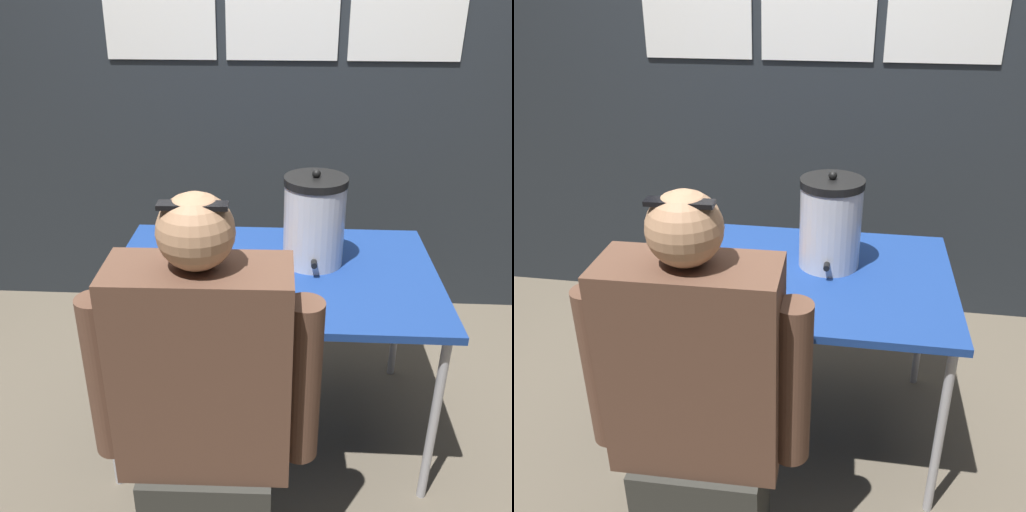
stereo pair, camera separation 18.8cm
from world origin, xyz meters
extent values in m
plane|color=brown|center=(0.00, 0.00, 0.00)|extent=(12.00, 12.00, 0.00)
cube|color=#23282D|center=(0.00, 1.08, 1.22)|extent=(6.00, 0.10, 2.44)
cube|color=navy|center=(0.00, 0.00, 0.71)|extent=(1.21, 0.81, 0.03)
cylinder|color=#ADADB2|center=(-0.56, -0.36, 0.35)|extent=(0.03, 0.03, 0.70)
cylinder|color=#ADADB2|center=(0.56, -0.36, 0.35)|extent=(0.03, 0.03, 0.70)
cylinder|color=#ADADB2|center=(-0.56, 0.36, 0.35)|extent=(0.03, 0.03, 0.70)
cylinder|color=#ADADB2|center=(0.56, 0.36, 0.35)|extent=(0.03, 0.03, 0.70)
cube|color=brown|center=(-0.22, -0.03, 0.73)|extent=(0.38, 0.28, 0.02)
cube|color=brown|center=(-0.21, -0.15, 0.76)|extent=(0.36, 0.04, 0.04)
torus|color=#C8863F|center=(-0.33, -0.09, 0.75)|extent=(0.14, 0.14, 0.03)
torus|color=#C4823A|center=(-0.21, -0.08, 0.75)|extent=(0.15, 0.15, 0.03)
torus|color=#C5833B|center=(-0.10, -0.07, 0.75)|extent=(0.15, 0.15, 0.03)
torus|color=#BF7C35|center=(-0.34, 0.02, 0.75)|extent=(0.14, 0.14, 0.03)
torus|color=#C6843D|center=(-0.22, 0.03, 0.75)|extent=(0.14, 0.14, 0.03)
cylinder|color=silver|center=(0.15, 0.09, 0.88)|extent=(0.23, 0.23, 0.31)
cylinder|color=black|center=(0.15, 0.09, 1.05)|extent=(0.23, 0.23, 0.03)
sphere|color=black|center=(0.15, 0.09, 1.08)|extent=(0.03, 0.03, 0.03)
cylinder|color=black|center=(0.15, -0.03, 0.78)|extent=(0.02, 0.06, 0.02)
cube|color=black|center=(-0.49, -0.25, 0.73)|extent=(0.11, 0.17, 0.01)
cube|color=#2D333D|center=(-0.49, -0.25, 0.74)|extent=(0.09, 0.15, 0.00)
cube|color=#33332D|center=(-0.18, -0.64, 0.22)|extent=(0.39, 0.27, 0.43)
cube|color=brown|center=(-0.18, -0.64, 0.75)|extent=(0.48, 0.22, 0.63)
sphere|color=tan|center=(-0.18, -0.64, 1.16)|extent=(0.19, 0.19, 0.19)
cube|color=black|center=(-0.18, -0.66, 1.24)|extent=(0.17, 0.05, 0.01)
cylinder|color=brown|center=(0.09, -0.63, 0.72)|extent=(0.11, 0.11, 0.51)
cylinder|color=brown|center=(-0.45, -0.64, 0.72)|extent=(0.11, 0.11, 0.51)
camera|label=1|loc=(0.04, -1.88, 1.71)|focal=40.00mm
camera|label=2|loc=(0.23, -1.86, 1.71)|focal=40.00mm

